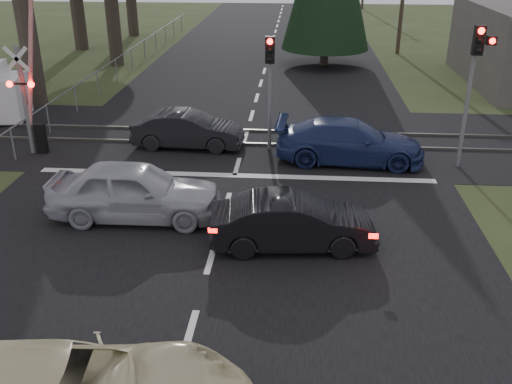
# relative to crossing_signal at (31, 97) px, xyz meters

# --- Properties ---
(ground) EXTENTS (120.00, 120.00, 0.00)m
(ground) POSITION_rel_crossing_signal_xyz_m (7.27, -9.79, -2.06)
(ground) COLOR #2D391A
(ground) RESTS_ON ground
(road) EXTENTS (14.00, 100.00, 0.01)m
(road) POSITION_rel_crossing_signal_xyz_m (7.27, 0.21, -2.05)
(road) COLOR black
(road) RESTS_ON ground
(rail_corridor) EXTENTS (120.00, 8.00, 0.01)m
(rail_corridor) POSITION_rel_crossing_signal_xyz_m (7.27, 2.21, -2.05)
(rail_corridor) COLOR black
(rail_corridor) RESTS_ON ground
(stop_line) EXTENTS (13.00, 0.35, 0.00)m
(stop_line) POSITION_rel_crossing_signal_xyz_m (7.27, -1.59, -2.05)
(stop_line) COLOR silver
(stop_line) RESTS_ON ground
(rail_near) EXTENTS (120.00, 0.12, 0.10)m
(rail_near) POSITION_rel_crossing_signal_xyz_m (7.27, 1.41, -2.01)
(rail_near) COLOR #59544C
(rail_near) RESTS_ON ground
(rail_far) EXTENTS (120.00, 0.12, 0.10)m
(rail_far) POSITION_rel_crossing_signal_xyz_m (7.27, 3.01, -2.01)
(rail_far) COLOR #59544C
(rail_far) RESTS_ON ground
(crossing_signal) EXTENTS (1.62, 0.38, 6.96)m
(crossing_signal) POSITION_rel_crossing_signal_xyz_m (0.00, 0.00, 0.00)
(crossing_signal) COLOR slate
(crossing_signal) RESTS_ON ground
(traffic_signal_right) EXTENTS (0.68, 0.48, 4.70)m
(traffic_signal_right) POSITION_rel_crossing_signal_xyz_m (14.82, -0.31, 1.26)
(traffic_signal_right) COLOR slate
(traffic_signal_right) RESTS_ON ground
(traffic_signal_center) EXTENTS (0.32, 0.48, 4.10)m
(traffic_signal_center) POSITION_rel_crossing_signal_xyz_m (8.27, 0.89, 0.75)
(traffic_signal_center) COLOR slate
(traffic_signal_center) RESTS_ON ground
(fence_left) EXTENTS (0.10, 36.00, 1.20)m
(fence_left) POSITION_rel_crossing_signal_xyz_m (-0.53, 12.71, -2.06)
(fence_left) COLOR slate
(fence_left) RESTS_ON ground
(dark_hatchback) EXTENTS (4.21, 1.82, 1.35)m
(dark_hatchback) POSITION_rel_crossing_signal_xyz_m (9.24, -6.10, -1.38)
(dark_hatchback) COLOR black
(dark_hatchback) RESTS_ON ground
(silver_car) EXTENTS (4.72, 1.94, 1.60)m
(silver_car) POSITION_rel_crossing_signal_xyz_m (4.89, -4.79, -1.26)
(silver_car) COLOR #A6A7AE
(silver_car) RESTS_ON ground
(blue_sedan) EXTENTS (5.17, 2.34, 1.47)m
(blue_sedan) POSITION_rel_crossing_signal_xyz_m (11.09, -0.01, -1.32)
(blue_sedan) COLOR navy
(blue_sedan) RESTS_ON ground
(dark_car_far) EXTENTS (4.11, 1.58, 1.34)m
(dark_car_far) POSITION_rel_crossing_signal_xyz_m (5.27, 1.03, -1.39)
(dark_car_far) COLOR black
(dark_car_far) RESTS_ON ground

